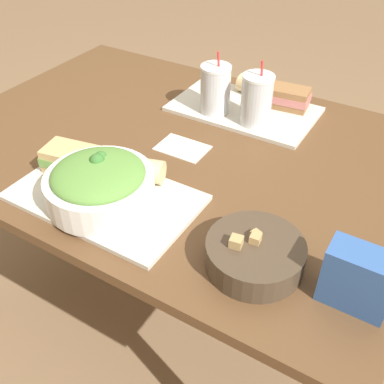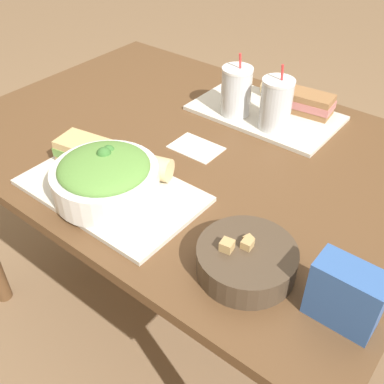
{
  "view_description": "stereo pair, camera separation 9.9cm",
  "coord_description": "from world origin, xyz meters",
  "px_view_note": "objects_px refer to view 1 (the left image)",
  "views": [
    {
      "loc": [
        0.61,
        -0.92,
        1.47
      ],
      "look_at": [
        0.21,
        -0.26,
        0.85
      ],
      "focal_mm": 42.0,
      "sensor_mm": 36.0,
      "label": 1
    },
    {
      "loc": [
        0.69,
        -0.86,
        1.47
      ],
      "look_at": [
        0.21,
        -0.26,
        0.85
      ],
      "focal_mm": 42.0,
      "sensor_mm": 36.0,
      "label": 2
    }
  ],
  "objects_px": {
    "salad_bowl": "(99,183)",
    "baguette_far": "(252,86)",
    "drink_cup_dark": "(215,91)",
    "sandwich_near": "(72,159)",
    "napkin_folded": "(182,148)",
    "sandwich_far": "(286,97)",
    "baguette_near": "(143,170)",
    "chip_bag": "(358,279)",
    "soup_bowl": "(255,254)",
    "drink_cup_red": "(256,101)"
  },
  "relations": [
    {
      "from": "salad_bowl",
      "to": "baguette_far",
      "type": "relative_size",
      "value": 2.56
    },
    {
      "from": "drink_cup_dark",
      "to": "chip_bag",
      "type": "relative_size",
      "value": 1.53
    },
    {
      "from": "baguette_near",
      "to": "drink_cup_red",
      "type": "height_order",
      "value": "drink_cup_red"
    },
    {
      "from": "sandwich_near",
      "to": "drink_cup_dark",
      "type": "bearing_deg",
      "value": 60.46
    },
    {
      "from": "baguette_far",
      "to": "chip_bag",
      "type": "xyz_separation_m",
      "value": [
        0.52,
        -0.67,
        0.02
      ]
    },
    {
      "from": "soup_bowl",
      "to": "napkin_folded",
      "type": "height_order",
      "value": "soup_bowl"
    },
    {
      "from": "baguette_near",
      "to": "drink_cup_dark",
      "type": "xyz_separation_m",
      "value": [
        -0.02,
        0.41,
        0.04
      ]
    },
    {
      "from": "baguette_far",
      "to": "drink_cup_dark",
      "type": "bearing_deg",
      "value": 174.26
    },
    {
      "from": "drink_cup_dark",
      "to": "napkin_folded",
      "type": "bearing_deg",
      "value": -85.5
    },
    {
      "from": "sandwich_far",
      "to": "salad_bowl",
      "type": "bearing_deg",
      "value": -112.51
    },
    {
      "from": "drink_cup_dark",
      "to": "chip_bag",
      "type": "xyz_separation_m",
      "value": [
        0.57,
        -0.5,
        -0.02
      ]
    },
    {
      "from": "drink_cup_red",
      "to": "soup_bowl",
      "type": "bearing_deg",
      "value": -65.21
    },
    {
      "from": "soup_bowl",
      "to": "drink_cup_red",
      "type": "height_order",
      "value": "drink_cup_red"
    },
    {
      "from": "drink_cup_dark",
      "to": "baguette_far",
      "type": "bearing_deg",
      "value": 73.46
    },
    {
      "from": "baguette_near",
      "to": "chip_bag",
      "type": "height_order",
      "value": "chip_bag"
    },
    {
      "from": "drink_cup_red",
      "to": "sandwich_near",
      "type": "bearing_deg",
      "value": -122.77
    },
    {
      "from": "baguette_far",
      "to": "drink_cup_dark",
      "type": "distance_m",
      "value": 0.18
    },
    {
      "from": "baguette_far",
      "to": "drink_cup_red",
      "type": "bearing_deg",
      "value": -141.55
    },
    {
      "from": "sandwich_near",
      "to": "chip_bag",
      "type": "height_order",
      "value": "chip_bag"
    },
    {
      "from": "sandwich_near",
      "to": "drink_cup_red",
      "type": "distance_m",
      "value": 0.56
    },
    {
      "from": "sandwich_near",
      "to": "drink_cup_dark",
      "type": "distance_m",
      "value": 0.5
    },
    {
      "from": "sandwich_near",
      "to": "drink_cup_dark",
      "type": "relative_size",
      "value": 0.8
    },
    {
      "from": "napkin_folded",
      "to": "salad_bowl",
      "type": "bearing_deg",
      "value": -96.95
    },
    {
      "from": "sandwich_near",
      "to": "napkin_folded",
      "type": "height_order",
      "value": "sandwich_near"
    },
    {
      "from": "napkin_folded",
      "to": "baguette_far",
      "type": "bearing_deg",
      "value": 85.2
    },
    {
      "from": "soup_bowl",
      "to": "baguette_near",
      "type": "bearing_deg",
      "value": 163.32
    },
    {
      "from": "salad_bowl",
      "to": "sandwich_far",
      "type": "relative_size",
      "value": 1.7
    },
    {
      "from": "sandwich_near",
      "to": "baguette_far",
      "type": "height_order",
      "value": "sandwich_near"
    },
    {
      "from": "sandwich_near",
      "to": "drink_cup_dark",
      "type": "xyz_separation_m",
      "value": [
        0.16,
        0.47,
        0.04
      ]
    },
    {
      "from": "soup_bowl",
      "to": "drink_cup_dark",
      "type": "xyz_separation_m",
      "value": [
        -0.38,
        0.52,
        0.05
      ]
    },
    {
      "from": "drink_cup_dark",
      "to": "drink_cup_red",
      "type": "xyz_separation_m",
      "value": [
        0.14,
        0.0,
        0.0
      ]
    },
    {
      "from": "drink_cup_dark",
      "to": "sandwich_far",
      "type": "bearing_deg",
      "value": 38.87
    },
    {
      "from": "sandwich_far",
      "to": "baguette_far",
      "type": "height_order",
      "value": "sandwich_far"
    },
    {
      "from": "baguette_far",
      "to": "chip_bag",
      "type": "bearing_deg",
      "value": -131.23
    },
    {
      "from": "chip_bag",
      "to": "napkin_folded",
      "type": "bearing_deg",
      "value": 153.11
    },
    {
      "from": "chip_bag",
      "to": "napkin_folded",
      "type": "relative_size",
      "value": 0.9
    },
    {
      "from": "soup_bowl",
      "to": "napkin_folded",
      "type": "xyz_separation_m",
      "value": [
        -0.36,
        0.3,
        -0.03
      ]
    },
    {
      "from": "chip_bag",
      "to": "drink_cup_red",
      "type": "bearing_deg",
      "value": 131.02
    },
    {
      "from": "drink_cup_dark",
      "to": "chip_bag",
      "type": "bearing_deg",
      "value": -41.28
    },
    {
      "from": "salad_bowl",
      "to": "chip_bag",
      "type": "bearing_deg",
      "value": 2.11
    },
    {
      "from": "salad_bowl",
      "to": "napkin_folded",
      "type": "bearing_deg",
      "value": 83.05
    },
    {
      "from": "chip_bag",
      "to": "napkin_folded",
      "type": "xyz_separation_m",
      "value": [
        -0.56,
        0.28,
        -0.06
      ]
    },
    {
      "from": "soup_bowl",
      "to": "drink_cup_red",
      "type": "xyz_separation_m",
      "value": [
        -0.24,
        0.52,
        0.05
      ]
    },
    {
      "from": "soup_bowl",
      "to": "sandwich_far",
      "type": "height_order",
      "value": "soup_bowl"
    },
    {
      "from": "soup_bowl",
      "to": "napkin_folded",
      "type": "relative_size",
      "value": 1.43
    },
    {
      "from": "drink_cup_dark",
      "to": "drink_cup_red",
      "type": "distance_m",
      "value": 0.14
    },
    {
      "from": "sandwich_near",
      "to": "napkin_folded",
      "type": "distance_m",
      "value": 0.31
    },
    {
      "from": "sandwich_far",
      "to": "drink_cup_dark",
      "type": "xyz_separation_m",
      "value": [
        -0.18,
        -0.14,
        0.04
      ]
    },
    {
      "from": "salad_bowl",
      "to": "soup_bowl",
      "type": "height_order",
      "value": "salad_bowl"
    },
    {
      "from": "sandwich_near",
      "to": "sandwich_far",
      "type": "bearing_deg",
      "value": 50.46
    }
  ]
}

